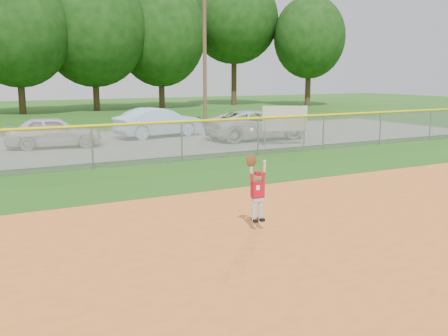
# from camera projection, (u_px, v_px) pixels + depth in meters

# --- Properties ---
(ground) EXTENTS (120.00, 120.00, 0.00)m
(ground) POSITION_uv_depth(u_px,v_px,m) (229.00, 265.00, 8.58)
(ground) COLOR #1F5012
(ground) RESTS_ON ground
(parking_strip) EXTENTS (44.00, 10.00, 0.03)m
(parking_strip) POSITION_uv_depth(u_px,v_px,m) (62.00, 147.00, 22.52)
(parking_strip) COLOR gray
(parking_strip) RESTS_ON ground
(car_white_a) EXTENTS (4.29, 2.24, 1.39)m
(car_white_a) POSITION_uv_depth(u_px,v_px,m) (54.00, 132.00, 22.07)
(car_white_a) COLOR silver
(car_white_a) RESTS_ON parking_strip
(car_blue) EXTENTS (4.79, 2.38, 1.51)m
(car_blue) POSITION_uv_depth(u_px,v_px,m) (159.00, 122.00, 25.85)
(car_blue) COLOR #9AC4E6
(car_blue) RESTS_ON parking_strip
(car_white_b) EXTENTS (5.25, 2.52, 1.44)m
(car_white_b) POSITION_uv_depth(u_px,v_px,m) (257.00, 125.00, 24.92)
(car_white_b) COLOR silver
(car_white_b) RESTS_ON parking_strip
(sponsor_sign) EXTENTS (1.93, 0.85, 1.83)m
(sponsor_sign) POSITION_uv_depth(u_px,v_px,m) (285.00, 120.00, 22.65)
(sponsor_sign) COLOR gray
(sponsor_sign) RESTS_ON ground
(outfield_fence) EXTENTS (40.06, 0.10, 1.55)m
(outfield_fence) POSITION_uv_depth(u_px,v_px,m) (92.00, 144.00, 17.13)
(outfield_fence) COLOR gray
(outfield_fence) RESTS_ON ground
(power_lines) EXTENTS (19.40, 0.24, 9.00)m
(power_lines) POSITION_uv_depth(u_px,v_px,m) (56.00, 48.00, 27.34)
(power_lines) COLOR #4C3823
(power_lines) RESTS_ON ground
(tree_line) EXTENTS (62.37, 13.00, 14.43)m
(tree_line) POSITION_uv_depth(u_px,v_px,m) (21.00, 21.00, 40.65)
(tree_line) COLOR #422D1C
(tree_line) RESTS_ON ground
(ballplayer) EXTENTS (0.47, 0.20, 1.95)m
(ballplayer) POSITION_uv_depth(u_px,v_px,m) (257.00, 188.00, 10.25)
(ballplayer) COLOR silver
(ballplayer) RESTS_ON ground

